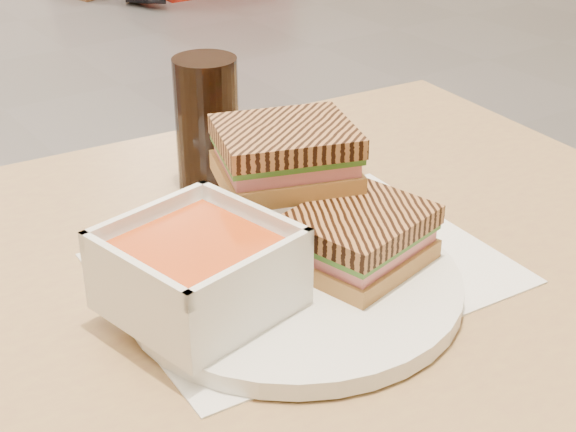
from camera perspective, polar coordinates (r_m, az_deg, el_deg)
main_table at (r=0.82m, az=-10.12°, el=-12.46°), size 1.25×0.80×0.75m
tray_liner at (r=0.79m, az=1.16°, el=-3.54°), size 0.37×0.29×0.00m
plate at (r=0.75m, az=0.38°, el=-4.60°), size 0.30×0.30×0.02m
soup_bowl at (r=0.70m, az=-6.04°, el=-3.85°), size 0.16×0.16×0.07m
panini_lower at (r=0.76m, az=4.86°, el=-1.49°), size 0.14×0.12×0.05m
panini_upper at (r=0.79m, az=-0.17°, el=4.16°), size 0.15×0.14×0.06m
cola_glass at (r=0.92m, az=-5.47°, el=6.18°), size 0.07×0.07×0.15m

